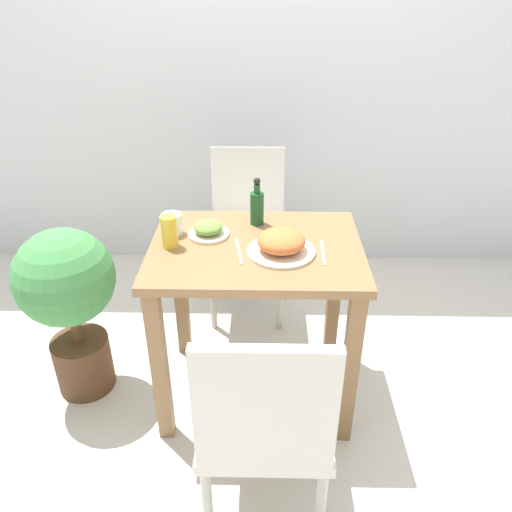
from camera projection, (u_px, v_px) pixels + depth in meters
name	position (u px, v px, depth m)	size (l,w,h in m)	color
ground_plane	(256.00, 387.00, 2.38)	(16.00, 16.00, 0.00)	beige
wall_back	(261.00, 57.00, 2.84)	(8.00, 0.05, 2.60)	silver
dining_table	(256.00, 278.00, 2.07)	(0.85, 0.64, 0.78)	olive
chair_near	(265.00, 422.00, 1.54)	(0.42, 0.42, 0.91)	silver
chair_far	(248.00, 223.00, 2.75)	(0.42, 0.42, 0.91)	silver
food_plate	(281.00, 243.00, 1.92)	(0.27, 0.27, 0.09)	beige
side_plate	(208.00, 230.00, 2.05)	(0.17, 0.17, 0.06)	beige
drink_cup	(172.00, 224.00, 2.06)	(0.08, 0.08, 0.09)	white
juice_glass	(169.00, 232.00, 1.95)	(0.07, 0.07, 0.13)	gold
sauce_bottle	(257.00, 206.00, 2.12)	(0.06, 0.06, 0.21)	#194C23
fork_utensil	(239.00, 252.00, 1.94)	(0.04, 0.20, 0.00)	silver
spoon_utensil	(323.00, 252.00, 1.94)	(0.02, 0.19, 0.00)	silver
potted_plant_left	(68.00, 295.00, 2.14)	(0.42, 0.42, 0.82)	#51331E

